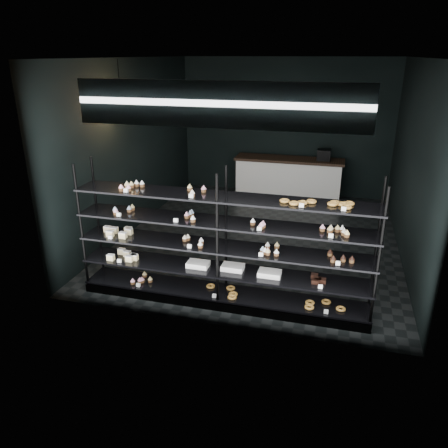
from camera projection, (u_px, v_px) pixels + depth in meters
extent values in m
cube|color=black|center=(260.00, 236.00, 8.33)|extent=(5.00, 6.00, 0.01)
cube|color=black|center=(265.00, 58.00, 7.17)|extent=(5.00, 6.00, 0.01)
cube|color=black|center=(285.00, 128.00, 10.44)|extent=(5.00, 0.01, 3.20)
cube|color=black|center=(215.00, 208.00, 5.05)|extent=(5.00, 0.01, 3.20)
cube|color=black|center=(134.00, 146.00, 8.36)|extent=(0.01, 6.00, 3.20)
cube|color=black|center=(413.00, 162.00, 7.14)|extent=(0.01, 6.00, 3.20)
cube|color=black|center=(222.00, 298.00, 6.13)|extent=(4.00, 0.50, 0.12)
cylinder|color=black|center=(81.00, 229.00, 6.07)|extent=(0.04, 0.04, 1.85)
cylinder|color=black|center=(98.00, 218.00, 6.47)|extent=(0.04, 0.04, 1.85)
cylinder|color=black|center=(217.00, 244.00, 5.59)|extent=(0.04, 0.04, 1.85)
cylinder|color=black|center=(226.00, 231.00, 5.99)|extent=(0.04, 0.04, 1.85)
cylinder|color=black|center=(379.00, 262.00, 5.11)|extent=(0.04, 0.04, 1.85)
cylinder|color=black|center=(377.00, 247.00, 5.51)|extent=(0.04, 0.04, 1.85)
cube|color=black|center=(222.00, 292.00, 6.10)|extent=(4.00, 0.50, 0.03)
cube|color=black|center=(222.00, 270.00, 5.97)|extent=(4.00, 0.50, 0.02)
cube|color=black|center=(222.00, 247.00, 5.84)|extent=(4.00, 0.50, 0.02)
cube|color=black|center=(222.00, 223.00, 5.71)|extent=(4.00, 0.50, 0.02)
cube|color=black|center=(222.00, 197.00, 5.58)|extent=(4.00, 0.50, 0.02)
cube|color=white|center=(124.00, 191.00, 5.72)|extent=(0.06, 0.04, 0.06)
cube|color=white|center=(188.00, 196.00, 5.50)|extent=(0.06, 0.04, 0.06)
cube|color=white|center=(298.00, 205.00, 5.17)|extent=(0.05, 0.04, 0.06)
cube|color=white|center=(345.00, 209.00, 5.04)|extent=(0.06, 0.04, 0.06)
cube|color=white|center=(117.00, 215.00, 5.88)|extent=(0.06, 0.04, 0.06)
cube|color=white|center=(179.00, 221.00, 5.66)|extent=(0.05, 0.04, 0.06)
cube|color=white|center=(258.00, 229.00, 5.41)|extent=(0.06, 0.04, 0.06)
cube|color=white|center=(335.00, 236.00, 5.18)|extent=(0.06, 0.04, 0.06)
cube|color=white|center=(112.00, 238.00, 6.04)|extent=(0.06, 0.04, 0.06)
cube|color=white|center=(188.00, 246.00, 5.77)|extent=(0.06, 0.04, 0.06)
cube|color=white|center=(264.00, 255.00, 5.52)|extent=(0.05, 0.04, 0.06)
cube|color=white|center=(341.00, 264.00, 5.29)|extent=(0.06, 0.04, 0.06)
cube|color=white|center=(119.00, 261.00, 6.15)|extent=(0.06, 0.04, 0.06)
cube|color=white|center=(321.00, 287.00, 5.47)|extent=(0.06, 0.04, 0.06)
cube|color=white|center=(135.00, 285.00, 6.22)|extent=(0.06, 0.04, 0.06)
cube|color=white|center=(217.00, 296.00, 5.93)|extent=(0.05, 0.04, 0.06)
cube|color=white|center=(323.00, 311.00, 5.58)|extent=(0.06, 0.04, 0.06)
cube|color=#0D1D43|center=(216.00, 105.00, 4.70)|extent=(3.20, 0.04, 0.45)
cube|color=white|center=(216.00, 105.00, 4.69)|extent=(3.30, 0.02, 0.50)
cylinder|color=black|center=(119.00, 78.00, 6.98)|extent=(0.01, 0.01, 0.57)
sphere|color=#FFA259|center=(121.00, 107.00, 7.14)|extent=(0.33, 0.33, 0.33)
cube|color=silver|center=(288.00, 180.00, 10.36)|extent=(2.42, 0.60, 0.92)
cube|color=black|center=(289.00, 160.00, 10.18)|extent=(2.52, 0.65, 0.06)
cube|color=black|center=(324.00, 155.00, 9.94)|extent=(0.30, 0.30, 0.25)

